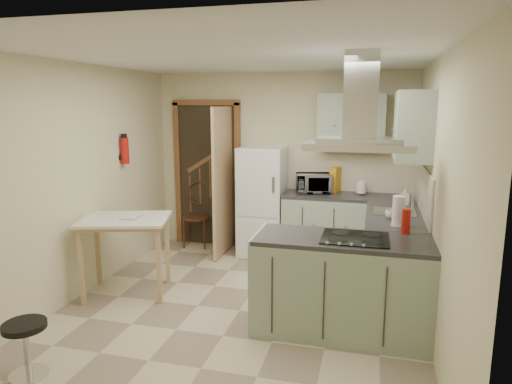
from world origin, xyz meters
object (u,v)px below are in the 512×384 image
(extractor_hood, at_px, (359,146))
(microwave, at_px, (314,183))
(peninsula, at_px, (342,285))
(fridge, at_px, (263,202))
(drop_leaf_table, at_px, (127,256))
(stool, at_px, (27,349))
(bentwood_chair, at_px, (196,217))

(extractor_hood, xyz_separation_m, microwave, (-0.64, 2.04, -0.69))
(extractor_hood, bearing_deg, peninsula, 180.00)
(fridge, height_order, microwave, fridge)
(drop_leaf_table, xyz_separation_m, stool, (0.06, -1.60, -0.21))
(fridge, bearing_deg, peninsula, -58.26)
(peninsula, xyz_separation_m, extractor_hood, (0.10, 0.00, 1.27))
(fridge, bearing_deg, extractor_hood, -56.21)
(fridge, distance_m, drop_leaf_table, 2.05)
(extractor_hood, relative_size, microwave, 1.95)
(drop_leaf_table, distance_m, microwave, 2.59)
(bentwood_chair, height_order, stool, bentwood_chair)
(bentwood_chair, xyz_separation_m, stool, (-0.04, -3.41, -0.21))
(drop_leaf_table, relative_size, bentwood_chair, 1.06)
(bentwood_chair, bearing_deg, microwave, -8.94)
(extractor_hood, bearing_deg, microwave, 107.27)
(fridge, height_order, stool, fridge)
(peninsula, distance_m, extractor_hood, 1.27)
(drop_leaf_table, distance_m, stool, 1.61)
(drop_leaf_table, height_order, stool, drop_leaf_table)
(stool, bearing_deg, fridge, 72.03)
(extractor_hood, xyz_separation_m, bentwood_chair, (-2.35, 2.10, -1.29))
(microwave, bearing_deg, fridge, 171.53)
(bentwood_chair, bearing_deg, peninsula, -49.97)
(peninsula, bearing_deg, stool, -150.34)
(extractor_hood, bearing_deg, fridge, 123.79)
(peninsula, relative_size, stool, 3.55)
(fridge, distance_m, peninsula, 2.35)
(extractor_hood, distance_m, drop_leaf_table, 2.78)
(drop_leaf_table, bearing_deg, fridge, 39.75)
(peninsula, relative_size, microwave, 3.36)
(fridge, height_order, drop_leaf_table, fridge)
(microwave, bearing_deg, peninsula, -89.12)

